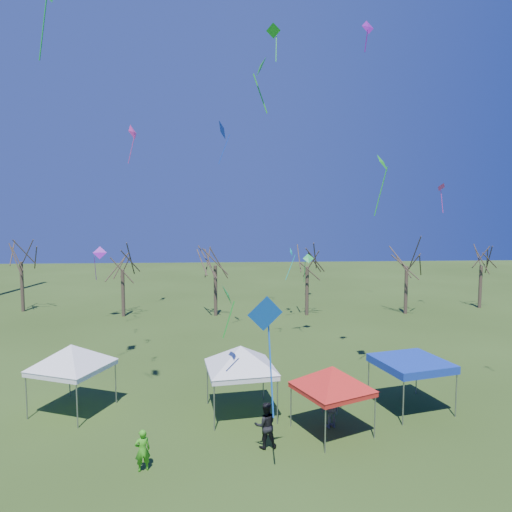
{
  "coord_description": "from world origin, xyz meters",
  "views": [
    {
      "loc": [
        -1.35,
        -17.0,
        9.39
      ],
      "look_at": [
        -0.04,
        3.0,
        7.5
      ],
      "focal_mm": 32.0,
      "sensor_mm": 36.0,
      "label": 1
    }
  ],
  "objects": [
    {
      "name": "kite_5",
      "position": [
        -0.05,
        -1.78,
        5.94
      ],
      "size": [
        1.37,
        0.79,
        4.3
      ],
      "rotation": [
        0.0,
        0.0,
        3.46
      ],
      "color": "blue",
      "rests_on": "ground"
    },
    {
      "name": "person_grey",
      "position": [
        3.21,
        1.99,
        0.84
      ],
      "size": [
        1.07,
        0.7,
        1.69
      ],
      "primitive_type": "imported",
      "rotation": [
        0.0,
        0.0,
        3.46
      ],
      "color": "slate",
      "rests_on": "ground"
    },
    {
      "name": "tree_5",
      "position": [
        23.72,
        26.07,
        5.73
      ],
      "size": [
        3.39,
        3.39,
        7.46
      ],
      "color": "#3D2D21",
      "rests_on": "ground"
    },
    {
      "name": "person_green",
      "position": [
        -4.45,
        -0.89,
        0.78
      ],
      "size": [
        0.66,
        0.55,
        1.55
      ],
      "primitive_type": "imported",
      "rotation": [
        0.0,
        0.0,
        3.51
      ],
      "color": "green",
      "rests_on": "ground"
    },
    {
      "name": "kite_27",
      "position": [
        0.03,
        1.31,
        15.05
      ],
      "size": [
        0.58,
        0.88,
        2.15
      ],
      "rotation": [
        0.0,
        0.0,
        4.71
      ],
      "color": "green",
      "rests_on": "ground"
    },
    {
      "name": "tree_4",
      "position": [
        15.36,
        24.0,
        6.06
      ],
      "size": [
        3.58,
        3.58,
        7.89
      ],
      "color": "#3D2D21",
      "rests_on": "ground"
    },
    {
      "name": "kite_17",
      "position": [
        6.84,
        6.66,
        11.98
      ],
      "size": [
        1.14,
        1.26,
        3.28
      ],
      "rotation": [
        0.0,
        0.0,
        1.0
      ],
      "color": "green",
      "rests_on": "ground"
    },
    {
      "name": "tent_white_west",
      "position": [
        -8.67,
        4.47,
        3.01
      ],
      "size": [
        3.92,
        3.92,
        3.73
      ],
      "rotation": [
        0.0,
        0.0,
        -0.38
      ],
      "color": "gray",
      "rests_on": "ground"
    },
    {
      "name": "tent_red",
      "position": [
        3.11,
        1.54,
        2.73
      ],
      "size": [
        3.58,
        3.58,
        3.38
      ],
      "rotation": [
        0.0,
        0.0,
        0.42
      ],
      "color": "gray",
      "rests_on": "ground"
    },
    {
      "name": "kite_2",
      "position": [
        -9.58,
        24.99,
        16.55
      ],
      "size": [
        0.93,
        1.48,
        3.47
      ],
      "rotation": [
        0.0,
        0.0,
        1.25
      ],
      "color": "#E9338F",
      "rests_on": "ground"
    },
    {
      "name": "ground",
      "position": [
        0.0,
        0.0,
        0.0
      ],
      "size": [
        140.0,
        140.0,
        0.0
      ],
      "primitive_type": "plane",
      "color": "#2A4215",
      "rests_on": "ground"
    },
    {
      "name": "person_dark",
      "position": [
        0.17,
        0.46,
        0.93
      ],
      "size": [
        0.98,
        0.8,
        1.87
      ],
      "primitive_type": "imported",
      "rotation": [
        0.0,
        0.0,
        3.25
      ],
      "color": "black",
      "rests_on": "ground"
    },
    {
      "name": "kite_12",
      "position": [
        18.52,
        24.35,
        11.74
      ],
      "size": [
        1.08,
        0.93,
        2.81
      ],
      "rotation": [
        0.0,
        0.0,
        3.56
      ],
      "color": "#D830A6",
      "rests_on": "ground"
    },
    {
      "name": "tent_blue",
      "position": [
        7.45,
        3.69,
        2.21
      ],
      "size": [
        3.71,
        3.71,
        2.4
      ],
      "rotation": [
        0.0,
        0.0,
        0.24
      ],
      "color": "gray",
      "rests_on": "ground"
    },
    {
      "name": "kite_18",
      "position": [
        1.39,
        9.72,
        19.62
      ],
      "size": [
        0.88,
        0.53,
        2.15
      ],
      "rotation": [
        0.0,
        0.0,
        2.97
      ],
      "color": "green",
      "rests_on": "ground"
    },
    {
      "name": "kite_11",
      "position": [
        -1.54,
        15.73,
        15.19
      ],
      "size": [
        0.9,
        1.49,
        3.12
      ],
      "rotation": [
        0.0,
        0.0,
        1.76
      ],
      "color": "#123BC5",
      "rests_on": "ground"
    },
    {
      "name": "tree_3",
      "position": [
        6.03,
        24.04,
        6.08
      ],
      "size": [
        3.59,
        3.59,
        7.91
      ],
      "color": "#3D2D21",
      "rests_on": "ground"
    },
    {
      "name": "kite_22",
      "position": [
        4.35,
        22.51,
        5.89
      ],
      "size": [
        0.84,
        1.0,
        2.84
      ],
      "rotation": [
        0.0,
        0.0,
        1.21
      ],
      "color": "#0ED4C4",
      "rests_on": "ground"
    },
    {
      "name": "tent_white_mid",
      "position": [
        -0.72,
        3.64,
        3.04
      ],
      "size": [
        4.23,
        4.23,
        3.76
      ],
      "rotation": [
        0.0,
        0.0,
        0.14
      ],
      "color": "gray",
      "rests_on": "ground"
    },
    {
      "name": "tree_1",
      "position": [
        -10.77,
        24.65,
        5.79
      ],
      "size": [
        3.42,
        3.42,
        7.54
      ],
      "color": "#3D2D21",
      "rests_on": "ground"
    },
    {
      "name": "kite_19",
      "position": [
        4.81,
        16.89,
        5.94
      ],
      "size": [
        0.85,
        0.6,
        2.22
      ],
      "rotation": [
        0.0,
        0.0,
        6.26
      ],
      "color": "green",
      "rests_on": "ground"
    },
    {
      "name": "kite_13",
      "position": [
        -12.26,
        22.89,
        5.96
      ],
      "size": [
        1.23,
        0.85,
        2.99
      ],
      "rotation": [
        0.0,
        0.0,
        0.13
      ],
      "color": "purple",
      "rests_on": "ground"
    },
    {
      "name": "kite_15",
      "position": [
        6.01,
        7.04,
        18.91
      ],
      "size": [
        0.82,
        0.55,
        1.63
      ],
      "rotation": [
        0.0,
        0.0,
        0.39
      ],
      "color": "purple",
      "rests_on": "ground"
    },
    {
      "name": "tree_2",
      "position": [
        -2.37,
        24.38,
        6.29
      ],
      "size": [
        3.71,
        3.71,
        8.18
      ],
      "color": "#3D2D21",
      "rests_on": "ground"
    },
    {
      "name": "kite_1",
      "position": [
        -1.3,
        1.82,
        5.97
      ],
      "size": [
        0.62,
        1.04,
        2.24
      ],
      "rotation": [
        0.0,
        0.0,
        1.7
      ],
      "color": "green",
      "rests_on": "ground"
    },
    {
      "name": "tree_0",
      "position": [
        -20.85,
        27.38,
        6.49
      ],
      "size": [
        3.83,
        3.83,
        8.44
      ],
      "color": "#3D2D21",
      "rests_on": "ground"
    }
  ]
}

